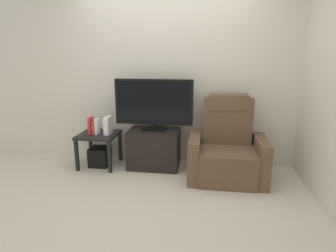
% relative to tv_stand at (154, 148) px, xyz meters
% --- Properties ---
extents(ground_plane, '(6.40, 6.40, 0.00)m').
position_rel_tv_stand_xyz_m(ground_plane, '(0.14, -0.82, -0.28)').
color(ground_plane, beige).
extents(wall_back, '(6.40, 0.06, 2.60)m').
position_rel_tv_stand_xyz_m(wall_back, '(0.14, 0.31, 1.02)').
color(wall_back, beige).
rests_on(wall_back, ground).
extents(tv_stand, '(0.72, 0.49, 0.55)m').
position_rel_tv_stand_xyz_m(tv_stand, '(0.00, 0.00, 0.00)').
color(tv_stand, black).
rests_on(tv_stand, ground).
extents(television, '(1.09, 0.20, 0.72)m').
position_rel_tv_stand_xyz_m(television, '(-0.00, 0.02, 0.65)').
color(television, black).
rests_on(television, tv_stand).
extents(recliner_armchair, '(0.98, 0.78, 1.08)m').
position_rel_tv_stand_xyz_m(recliner_armchair, '(1.02, -0.22, 0.10)').
color(recliner_armchair, brown).
rests_on(recliner_armchair, ground).
extents(side_table, '(0.54, 0.54, 0.49)m').
position_rel_tv_stand_xyz_m(side_table, '(-0.80, -0.07, 0.13)').
color(side_table, black).
rests_on(side_table, ground).
extents(subwoofer_box, '(0.27, 0.27, 0.27)m').
position_rel_tv_stand_xyz_m(subwoofer_box, '(-0.80, -0.07, -0.14)').
color(subwoofer_box, black).
rests_on(subwoofer_box, ground).
extents(book_leftmost, '(0.04, 0.14, 0.24)m').
position_rel_tv_stand_xyz_m(book_leftmost, '(-0.90, -0.09, 0.33)').
color(book_leftmost, red).
rests_on(book_leftmost, side_table).
extents(book_middle, '(0.05, 0.12, 0.18)m').
position_rel_tv_stand_xyz_m(book_middle, '(-0.84, -0.09, 0.30)').
color(book_middle, red).
rests_on(book_middle, side_table).
extents(book_rightmost, '(0.04, 0.12, 0.22)m').
position_rel_tv_stand_xyz_m(book_rightmost, '(-0.80, -0.09, 0.32)').
color(book_rightmost, white).
rests_on(book_rightmost, side_table).
extents(game_console, '(0.07, 0.20, 0.25)m').
position_rel_tv_stand_xyz_m(game_console, '(-0.65, -0.06, 0.34)').
color(game_console, white).
rests_on(game_console, side_table).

